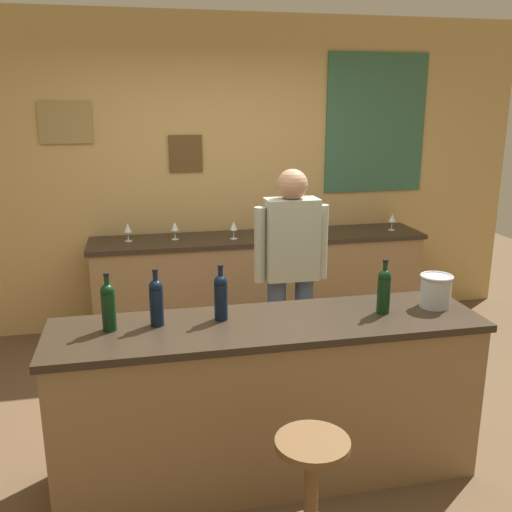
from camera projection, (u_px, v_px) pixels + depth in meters
name	position (u px, v px, depth m)	size (l,w,h in m)	color
ground_plane	(254.00, 433.00, 3.64)	(10.00, 10.00, 0.00)	brown
back_wall	(211.00, 174.00, 5.19)	(6.00, 0.09, 2.80)	tan
bar_counter	(268.00, 399.00, 3.14)	(2.31, 0.60, 0.92)	olive
side_counter	(259.00, 284.00, 5.16)	(2.96, 0.56, 0.90)	olive
bartender	(291.00, 268.00, 3.95)	(0.52, 0.21, 1.62)	#384766
bar_stool	(311.00, 485.00, 2.44)	(0.32, 0.32, 0.68)	brown
wine_bottle_a	(108.00, 305.00, 2.88)	(0.07, 0.07, 0.31)	black
wine_bottle_b	(156.00, 300.00, 2.94)	(0.07, 0.07, 0.31)	black
wine_bottle_c	(221.00, 295.00, 3.02)	(0.07, 0.07, 0.31)	black
wine_bottle_d	(384.00, 289.00, 3.11)	(0.07, 0.07, 0.31)	black
ice_bucket	(436.00, 290.00, 3.22)	(0.19, 0.19, 0.19)	#B7BABF
wine_glass_a	(128.00, 229.00, 4.82)	(0.07, 0.07, 0.16)	silver
wine_glass_b	(175.00, 227.00, 4.88)	(0.07, 0.07, 0.16)	silver
wine_glass_c	(234.00, 226.00, 4.90)	(0.07, 0.07, 0.16)	silver
wine_glass_d	(271.00, 225.00, 4.96)	(0.07, 0.07, 0.16)	silver
wine_glass_e	(392.00, 218.00, 5.24)	(0.07, 0.07, 0.16)	silver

